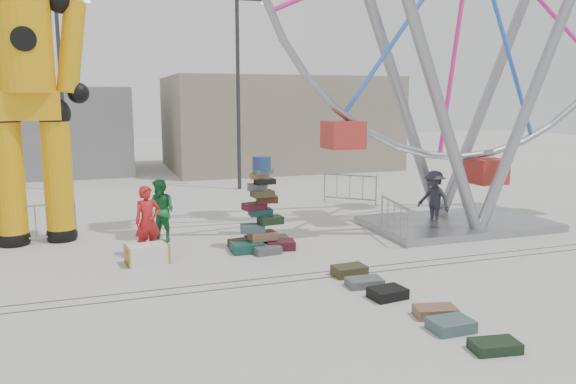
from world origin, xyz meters
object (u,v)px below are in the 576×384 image
object	(u,v)px
lamp_post_left	(63,83)
suitcase_tower	(261,223)
steamer_trunk	(147,254)
pedestrian_grey	(434,199)
barricade_wheel_back	(350,189)
lamp_post_right	(240,83)
barricade_dummy_c	(36,224)
pedestrian_green	(161,211)
barricade_wheel_front	(394,220)
pedestrian_red	(148,222)
crash_test_dummy	(27,84)

from	to	relation	value
lamp_post_left	suitcase_tower	distance (m)	13.26
steamer_trunk	pedestrian_grey	world-z (taller)	pedestrian_grey
barricade_wheel_back	steamer_trunk	bearing A→B (deg)	-103.28
lamp_post_right	steamer_trunk	xyz separation A→B (m)	(-4.88, -10.00, -4.25)
lamp_post_left	barricade_dummy_c	xyz separation A→B (m)	(-0.53, -9.21, -3.93)
pedestrian_green	suitcase_tower	bearing A→B (deg)	11.79
barricade_wheel_front	pedestrian_red	xyz separation A→B (m)	(-6.60, 0.45, 0.34)
crash_test_dummy	barricade_wheel_back	distance (m)	11.38
lamp_post_right	pedestrian_grey	bearing A→B (deg)	-67.47
lamp_post_left	pedestrian_grey	size ratio (longest dim) A/B	4.61
lamp_post_left	crash_test_dummy	xyz separation A→B (m)	(-0.50, -9.04, -0.23)
steamer_trunk	barricade_wheel_front	bearing A→B (deg)	-7.20
barricade_wheel_front	pedestrian_green	distance (m)	6.41
pedestrian_grey	crash_test_dummy	bearing A→B (deg)	-118.10
lamp_post_left	pedestrian_green	distance (m)	10.99
suitcase_tower	barricade_wheel_front	size ratio (longest dim) A/B	1.21
barricade_wheel_front	suitcase_tower	bearing A→B (deg)	95.13
barricade_wheel_back	pedestrian_green	size ratio (longest dim) A/B	1.16
lamp_post_right	steamer_trunk	bearing A→B (deg)	-116.01
steamer_trunk	pedestrian_green	bearing A→B (deg)	65.79
barricade_wheel_back	pedestrian_grey	distance (m)	4.43
crash_test_dummy	barricade_wheel_back	size ratio (longest dim) A/B	4.04
crash_test_dummy	lamp_post_left	bearing A→B (deg)	81.22
pedestrian_red	pedestrian_green	size ratio (longest dim) A/B	1.04
barricade_wheel_back	pedestrian_grey	size ratio (longest dim) A/B	1.15
barricade_wheel_front	steamer_trunk	bearing A→B (deg)	99.76
crash_test_dummy	suitcase_tower	bearing A→B (deg)	-30.77
lamp_post_right	barricade_dummy_c	size ratio (longest dim) A/B	4.00
barricade_dummy_c	crash_test_dummy	bearing A→B (deg)	72.49
crash_test_dummy	steamer_trunk	size ratio (longest dim) A/B	8.29
suitcase_tower	barricade_dummy_c	bearing A→B (deg)	157.60
barricade_wheel_front	barricade_wheel_back	xyz separation A→B (m)	(1.16, 5.31, 0.00)
lamp_post_right	pedestrian_red	size ratio (longest dim) A/B	4.49
crash_test_dummy	barricade_dummy_c	distance (m)	3.71
lamp_post_left	steamer_trunk	distance (m)	12.91
barricade_dummy_c	pedestrian_grey	distance (m)	11.38
suitcase_tower	barricade_wheel_front	bearing A→B (deg)	-2.57
lamp_post_left	pedestrian_red	size ratio (longest dim) A/B	4.49
lamp_post_right	steamer_trunk	size ratio (longest dim) A/B	8.21
pedestrian_green	pedestrian_grey	world-z (taller)	pedestrian_grey
pedestrian_green	steamer_trunk	bearing A→B (deg)	-59.67
barricade_wheel_back	pedestrian_grey	world-z (taller)	pedestrian_grey
lamp_post_left	pedestrian_green	xyz separation A→B (m)	(2.70, -10.02, -3.62)
lamp_post_right	suitcase_tower	xyz separation A→B (m)	(-1.94, -9.65, -3.80)
suitcase_tower	crash_test_dummy	distance (m)	7.11
lamp_post_right	pedestrian_red	xyz separation A→B (m)	(-4.79, -9.45, -3.59)
barricade_wheel_front	pedestrian_red	bearing A→B (deg)	94.98
barricade_dummy_c	pedestrian_grey	bearing A→B (deg)	-16.19
barricade_wheel_front	pedestrian_red	world-z (taller)	pedestrian_red
barricade_wheel_front	pedestrian_green	xyz separation A→B (m)	(-6.12, 1.88, 0.31)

